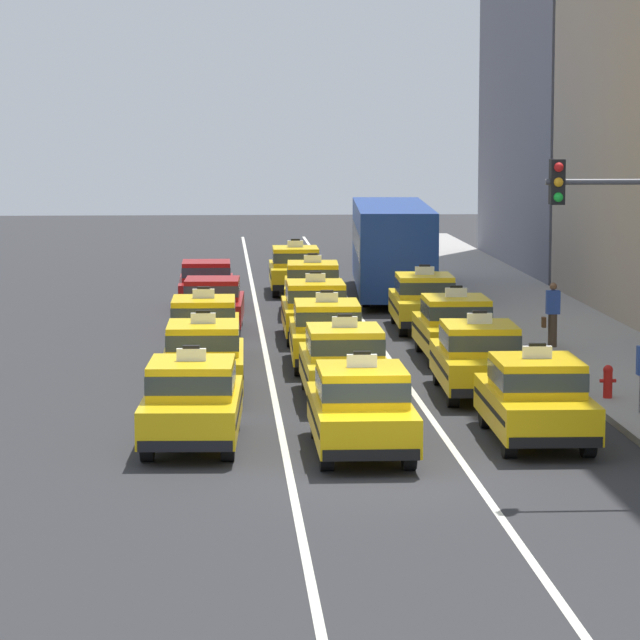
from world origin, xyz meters
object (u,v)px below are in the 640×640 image
Objects in this scene: taxi_center_sixth at (295,269)px; pedestrian_near_crosswalk at (552,315)px; sedan_left_fourth at (213,303)px; taxi_center_second at (344,362)px; taxi_right_second at (479,357)px; taxi_right_fourth at (424,301)px; fire_hydrant at (608,380)px; taxi_left_second at (204,357)px; taxi_left_third at (204,328)px; taxi_left_nearest at (192,401)px; taxi_center_fourth at (315,309)px; taxi_right_third at (455,327)px; bus_right_fifth at (392,245)px; taxi_center_fifth at (313,287)px; taxi_right_nearest at (536,398)px; sedan_left_fifth at (206,283)px; taxi_center_nearest at (361,408)px; taxi_center_third at (327,332)px.

taxi_center_sixth reaches higher than pedestrian_near_crosswalk.
taxi_center_second is at bearing -76.49° from sedan_left_fourth.
taxi_right_fourth is (0.20, 11.87, 0.00)m from taxi_right_second.
fire_hydrant is at bearing -79.45° from taxi_right_fourth.
taxi_left_second is 6.28× the size of fire_hydrant.
taxi_center_second is (3.17, -6.23, 0.00)m from taxi_left_third.
pedestrian_near_crosswalk is 2.37× the size of fire_hydrant.
taxi_left_nearest is 2.67× the size of pedestrian_near_crosswalk.
taxi_center_fourth is at bearing 53.04° from taxi_left_third.
bus_right_fifth reaches higher than taxi_right_third.
taxi_center_fifth reaches higher than fire_hydrant.
taxi_left_second is 0.40× the size of bus_right_fifth.
taxi_center_fourth is at bearing 102.49° from taxi_right_nearest.
pedestrian_near_crosswalk is at bearing -49.31° from sedan_left_fifth.
taxi_left_third is 1.00× the size of taxi_center_fourth.
taxi_left_second is at bearing 164.23° from taxi_center_second.
taxi_center_sixth is (0.07, 29.03, 0.00)m from taxi_center_nearest.
taxi_left_nearest reaches higher than sedan_left_fourth.
taxi_center_sixth is 1.00× the size of taxi_right_nearest.
taxi_center_sixth is at bearing 96.91° from taxi_right_nearest.
taxi_left_third is 1.00× the size of taxi_center_third.
taxi_left_nearest is 1.01× the size of taxi_left_third.
pedestrian_near_crosswalk is (2.85, -4.94, 0.14)m from taxi_right_fourth.
sedan_left_fourth is 6.25m from taxi_right_fourth.
taxi_center_nearest is at bearing -90.29° from taxi_center_third.
taxi_left_second is at bearing 168.98° from fire_hydrant.
pedestrian_near_crosswalk is (9.30, 1.19, 0.14)m from taxi_left_third.
taxi_left_second is 8.33m from taxi_right_third.
taxi_left_third is at bearing -91.86° from sedan_left_fourth.
taxi_left_nearest is 15.67m from taxi_center_fourth.
taxi_right_fourth is at bearing -72.70° from taxi_center_sixth.
taxi_right_nearest is (6.52, -11.25, 0.00)m from taxi_left_third.
taxi_center_nearest is 0.40× the size of bus_right_fifth.
taxi_center_second is 3.12m from taxi_right_second.
taxi_left_third is 1.05× the size of sedan_left_fourth.
taxi_center_third is 6.29× the size of fire_hydrant.
taxi_center_sixth is at bearing 107.30° from taxi_right_fourth.
pedestrian_near_crosswalk is at bearing -59.98° from taxi_right_fourth.
taxi_center_third and taxi_right_nearest have the same top height.
taxi_center_fifth reaches higher than sedan_left_fourth.
taxi_center_fourth is 1.00× the size of taxi_right_nearest.
taxi_left_nearest and taxi_center_nearest have the same top height.
taxi_left_second is 1.00× the size of taxi_center_sixth.
taxi_right_third is at bearing -73.52° from taxi_center_fifth.
taxi_center_fourth is 0.40× the size of bus_right_fifth.
taxi_center_nearest reaches higher than fire_hydrant.
taxi_center_third is 17.10m from bus_right_fifth.
taxi_center_third is at bearing -90.08° from taxi_center_fourth.
taxi_left_nearest reaches higher than fire_hydrant.
taxi_right_nearest reaches higher than pedestrian_near_crosswalk.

